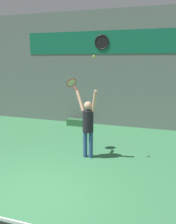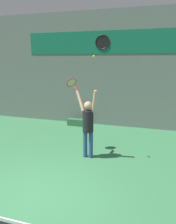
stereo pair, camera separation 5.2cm
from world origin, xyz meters
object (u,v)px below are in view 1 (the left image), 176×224
Objects in this scene: tennis_player at (88,123)px; tennis_ball at (94,56)px; equipment_bag at (75,122)px; scoreboard_clock at (102,42)px; tennis_racket at (72,83)px.

tennis_player is 1.96m from tennis_ball.
tennis_player is at bearing -63.44° from equipment_bag.
scoreboard_clock reaches higher than tennis_ball.
tennis_racket is at bearing 149.29° from tennis_player.
tennis_racket is at bearing -93.77° from scoreboard_clock.
equipment_bag is (-1.08, -0.48, -3.52)m from scoreboard_clock.
tennis_racket is at bearing -71.77° from equipment_bag.
tennis_player is at bearing -30.71° from tennis_racket.
tennis_player is 3.51m from equipment_bag.
tennis_player is at bearing 146.31° from tennis_ball.
tennis_player is (0.44, -3.50, -2.58)m from scoreboard_clock.
tennis_racket is 3.48m from equipment_bag.
tennis_ball is at bearing -33.69° from tennis_player.
tennis_racket reaches higher than tennis_player.
scoreboard_clock is 0.82× the size of equipment_bag.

